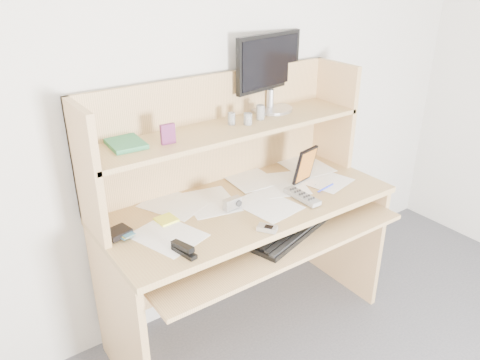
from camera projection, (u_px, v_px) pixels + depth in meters
back_wall at (210, 83)px, 2.23m from camera, size 3.60×0.04×2.50m
desk at (239, 205)px, 2.29m from camera, size 1.40×0.70×1.30m
paper_clutter at (249, 201)px, 2.20m from camera, size 1.32×0.54×0.01m
keyboard at (290, 230)px, 2.14m from camera, size 0.51×0.30×0.03m
tv_remote at (302, 196)px, 2.22m from camera, size 0.06×0.21×0.02m
flip_phone at (267, 227)px, 1.96m from camera, size 0.08×0.09×0.02m
stapler at (184, 249)px, 1.80m from camera, size 0.06×0.13×0.04m
wallet at (118, 233)px, 1.92m from camera, size 0.11×0.10×0.02m
sticky_note_pad at (166, 220)px, 2.04m from camera, size 0.09×0.09×0.01m
digital_camera at (232, 203)px, 2.12m from camera, size 0.09×0.04×0.05m
game_case at (305, 165)px, 2.34m from camera, size 0.13×0.04×0.19m
blue_pen at (326, 188)px, 2.32m from camera, size 0.13×0.03×0.01m
card_box at (168, 134)px, 1.95m from camera, size 0.06×0.02×0.09m
shelf_book at (125, 143)px, 1.95m from camera, size 0.15×0.20×0.02m
chip_stack_a at (248, 119)px, 2.19m from camera, size 0.05×0.05×0.05m
chip_stack_b at (231, 119)px, 2.19m from camera, size 0.04×0.04×0.06m
chip_stack_c at (261, 112)px, 2.31m from camera, size 0.04×0.04×0.04m
chip_stack_d at (260, 112)px, 2.26m from camera, size 0.05×0.05×0.07m
monitor at (269, 70)px, 2.34m from camera, size 0.44×0.22×0.38m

